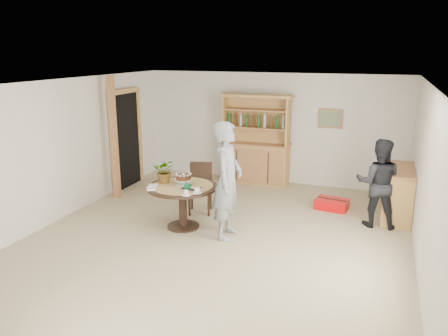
% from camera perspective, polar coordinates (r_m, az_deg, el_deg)
% --- Properties ---
extents(ground, '(7.00, 7.00, 0.00)m').
position_cam_1_polar(ground, '(7.24, -0.89, -9.20)').
color(ground, tan).
rests_on(ground, ground).
extents(room_shell, '(6.04, 7.04, 2.52)m').
position_cam_1_polar(room_shell, '(6.72, -0.90, 4.47)').
color(room_shell, white).
rests_on(room_shell, ground).
extents(doorway, '(0.13, 1.10, 2.18)m').
position_cam_1_polar(doorway, '(9.91, -12.70, 3.87)').
color(doorway, black).
rests_on(doorway, ground).
extents(pine_post, '(0.12, 0.12, 2.50)m').
position_cam_1_polar(pine_post, '(9.10, -14.21, 3.71)').
color(pine_post, tan).
rests_on(pine_post, ground).
extents(hutch, '(1.62, 0.54, 2.04)m').
position_cam_1_polar(hutch, '(10.03, 4.16, 1.90)').
color(hutch, tan).
rests_on(hutch, ground).
extents(sideboard, '(0.54, 1.26, 0.94)m').
position_cam_1_polar(sideboard, '(8.54, 21.70, -3.07)').
color(sideboard, tan).
rests_on(sideboard, ground).
extents(dining_table, '(1.20, 1.20, 0.76)m').
position_cam_1_polar(dining_table, '(7.51, -5.43, -3.41)').
color(dining_table, black).
rests_on(dining_table, ground).
extents(dining_chair, '(0.52, 0.52, 0.95)m').
position_cam_1_polar(dining_chair, '(8.25, -3.09, -2.14)').
color(dining_chair, black).
rests_on(dining_chair, ground).
extents(birthday_cake, '(0.30, 0.30, 0.20)m').
position_cam_1_polar(birthday_cake, '(7.46, -5.32, -1.27)').
color(birthday_cake, white).
rests_on(birthday_cake, dining_table).
extents(flower_vase, '(0.47, 0.44, 0.42)m').
position_cam_1_polar(flower_vase, '(7.59, -7.72, -0.37)').
color(flower_vase, '#3F7233').
rests_on(flower_vase, dining_table).
extents(gift_tray, '(0.30, 0.20, 0.08)m').
position_cam_1_polar(gift_tray, '(7.25, -4.36, -2.54)').
color(gift_tray, black).
rests_on(gift_tray, dining_table).
extents(coffee_cup_a, '(0.15, 0.15, 0.09)m').
position_cam_1_polar(coffee_cup_a, '(7.04, -3.51, -2.96)').
color(coffee_cup_a, white).
rests_on(coffee_cup_a, dining_table).
extents(coffee_cup_b, '(0.15, 0.15, 0.08)m').
position_cam_1_polar(coffee_cup_b, '(6.95, -4.98, -3.30)').
color(coffee_cup_b, white).
rests_on(coffee_cup_b, dining_table).
extents(napkins, '(0.24, 0.33, 0.03)m').
position_cam_1_polar(napkins, '(7.37, -9.39, -2.50)').
color(napkins, white).
rests_on(napkins, dining_table).
extents(teen_boy, '(0.50, 0.72, 1.92)m').
position_cam_1_polar(teen_boy, '(6.99, 0.44, -1.68)').
color(teen_boy, gray).
rests_on(teen_boy, ground).
extents(adult_person, '(0.76, 0.60, 1.55)m').
position_cam_1_polar(adult_person, '(7.95, 19.49, -1.87)').
color(adult_person, black).
rests_on(adult_person, ground).
extents(red_suitcase, '(0.65, 0.48, 0.21)m').
position_cam_1_polar(red_suitcase, '(8.73, 13.90, -4.59)').
color(red_suitcase, red).
rests_on(red_suitcase, ground).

